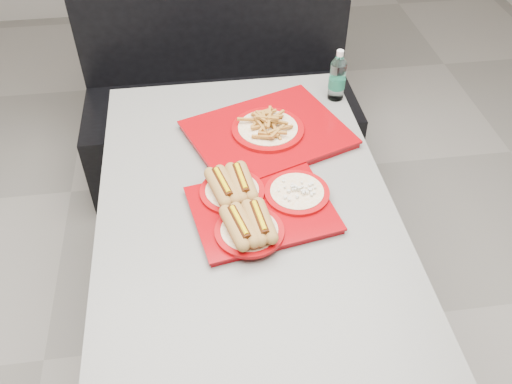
{
  "coord_description": "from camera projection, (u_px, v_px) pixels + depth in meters",
  "views": [
    {
      "loc": [
        -0.13,
        -1.17,
        1.92
      ],
      "look_at": [
        0.03,
        -0.04,
        0.83
      ],
      "focal_mm": 38.0,
      "sensor_mm": 36.0,
      "label": 1
    }
  ],
  "objects": [
    {
      "name": "diner_table",
      "position": [
        247.0,
        239.0,
        1.77
      ],
      "size": [
        0.92,
        1.42,
        0.75
      ],
      "color": "black",
      "rests_on": "ground"
    },
    {
      "name": "tray_near",
      "position": [
        256.0,
        206.0,
        1.61
      ],
      "size": [
        0.46,
        0.39,
        0.09
      ],
      "rotation": [
        0.0,
        0.0,
        0.18
      ],
      "color": "#8E0309",
      "rests_on": "diner_table"
    },
    {
      "name": "tray_far",
      "position": [
        268.0,
        131.0,
        1.88
      ],
      "size": [
        0.62,
        0.55,
        0.1
      ],
      "rotation": [
        0.0,
        0.0,
        0.35
      ],
      "color": "#8E0309",
      "rests_on": "diner_table"
    },
    {
      "name": "water_bottle",
      "position": [
        337.0,
        78.0,
        2.02
      ],
      "size": [
        0.06,
        0.06,
        0.2
      ],
      "rotation": [
        0.0,
        0.0,
        -0.3
      ],
      "color": "silver",
      "rests_on": "diner_table"
    },
    {
      "name": "booth_bench",
      "position": [
        220.0,
        100.0,
        2.69
      ],
      "size": [
        1.3,
        0.57,
        1.35
      ],
      "color": "black",
      "rests_on": "ground"
    },
    {
      "name": "ground",
      "position": [
        248.0,
        336.0,
        2.18
      ],
      "size": [
        6.0,
        6.0,
        0.0
      ],
      "primitive_type": "plane",
      "color": "gray",
      "rests_on": "ground"
    }
  ]
}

